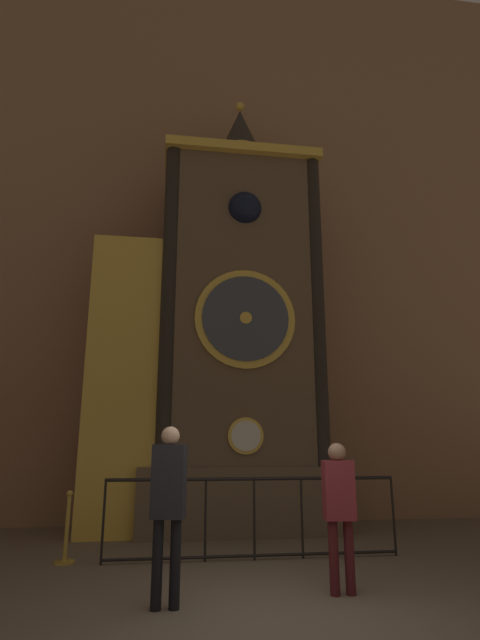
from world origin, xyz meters
name	(u,v)px	position (x,y,z in m)	size (l,w,h in m)	color
ground_plane	(278,625)	(0.00, 0.00, 0.00)	(28.00, 28.00, 0.00)	brown
cathedral_back_wall	(214,208)	(-0.09, 6.40, 7.37)	(24.00, 0.32, 14.75)	#936B4C
clock_tower	(220,336)	(-0.05, 5.02, 3.78)	(4.93, 1.80, 9.43)	brown
railing_fence	(254,513)	(0.25, 2.66, 0.63)	(4.31, 0.05, 1.13)	black
visitor_near	(168,496)	(-1.02, 0.58, 1.07)	(0.38, 0.29, 1.78)	black
visitor_far	(339,501)	(0.91, 0.81, 0.97)	(0.36, 0.25, 1.61)	#461518
stanchion_post	(66,540)	(-2.40, 2.83, 0.31)	(0.28, 0.28, 0.97)	#B28E33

